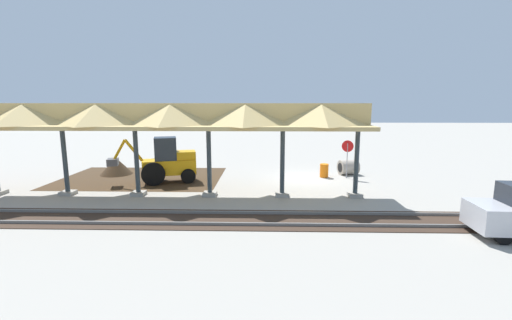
# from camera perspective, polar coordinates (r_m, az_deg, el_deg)

# --- Properties ---
(ground_plane) EXTENTS (120.00, 120.00, 0.00)m
(ground_plane) POSITION_cam_1_polar(r_m,az_deg,el_deg) (22.80, 8.38, -3.00)
(ground_plane) COLOR #9E998E
(dirt_work_zone) EXTENTS (10.35, 7.00, 0.01)m
(dirt_work_zone) POSITION_cam_1_polar(r_m,az_deg,el_deg) (23.85, -18.45, -2.83)
(dirt_work_zone) COLOR #42301E
(dirt_work_zone) RESTS_ON ground
(platform_canopy) EXTENTS (20.49, 3.20, 4.90)m
(platform_canopy) POSITION_cam_1_polar(r_m,az_deg,el_deg) (18.33, -14.00, 6.91)
(platform_canopy) COLOR #9E998E
(platform_canopy) RESTS_ON ground
(rail_tracks) EXTENTS (60.00, 2.58, 0.15)m
(rail_tracks) POSITION_cam_1_polar(r_m,az_deg,el_deg) (15.02, 12.10, -9.77)
(rail_tracks) COLOR slate
(rail_tracks) RESTS_ON ground
(stop_sign) EXTENTS (0.72, 0.31, 2.49)m
(stop_sign) POSITION_cam_1_polar(r_m,az_deg,el_deg) (23.07, 15.00, 1.47)
(stop_sign) COLOR gray
(stop_sign) RESTS_ON ground
(backhoe) EXTENTS (5.27, 2.55, 2.82)m
(backhoe) POSITION_cam_1_polar(r_m,az_deg,el_deg) (21.94, -14.62, -0.34)
(backhoe) COLOR orange
(backhoe) RESTS_ON ground
(dirt_mound) EXTENTS (4.33, 4.33, 2.38)m
(dirt_mound) POSITION_cam_1_polar(r_m,az_deg,el_deg) (25.64, -22.21, -2.21)
(dirt_mound) COLOR #42301E
(dirt_mound) RESTS_ON ground
(concrete_pipe) EXTENTS (1.45, 1.28, 1.01)m
(concrete_pipe) POSITION_cam_1_polar(r_m,az_deg,el_deg) (24.43, 15.13, -1.17)
(concrete_pipe) COLOR #9E9384
(concrete_pipe) RESTS_ON ground
(traffic_barrel) EXTENTS (0.56, 0.56, 0.90)m
(traffic_barrel) POSITION_cam_1_polar(r_m,az_deg,el_deg) (23.18, 11.28, -1.74)
(traffic_barrel) COLOR orange
(traffic_barrel) RESTS_ON ground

